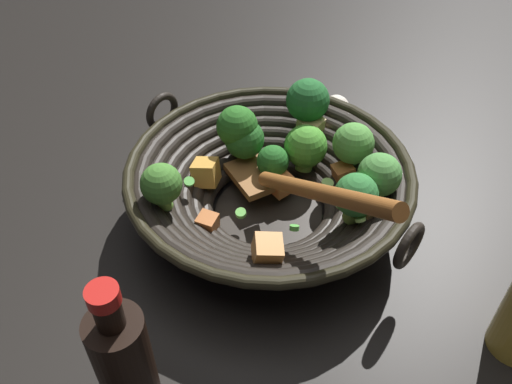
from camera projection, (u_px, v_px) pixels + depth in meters
name	position (u px, v px, depth m)	size (l,w,h in m)	color
ground_plane	(269.00, 216.00, 0.70)	(4.00, 4.00, 0.00)	black
wok	(272.00, 181.00, 0.66)	(0.34, 0.37, 0.20)	black
soy_sauce_bottle	(123.00, 359.00, 0.48)	(0.05, 0.05, 0.17)	black
garlic_bulb	(336.00, 109.00, 0.83)	(0.04, 0.04, 0.04)	silver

